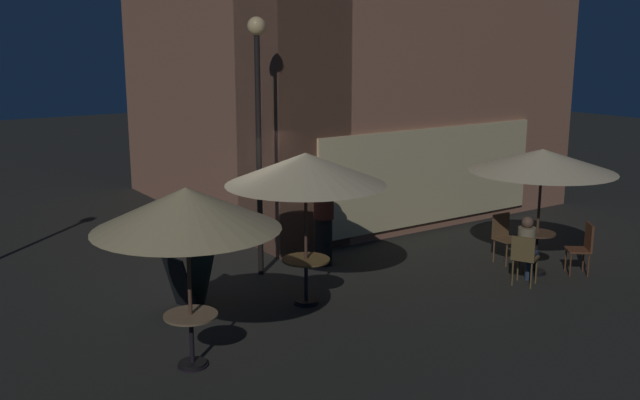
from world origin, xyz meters
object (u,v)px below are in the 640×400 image
(cafe_chair_0, at_px, (524,255))
(cafe_chair_2, at_px, (504,233))
(cafe_table_1, at_px, (191,329))
(patio_umbrella_1, at_px, (186,209))
(patron_seated_0, at_px, (527,246))
(street_lamp_near_corner, at_px, (258,102))
(patron_standing_1, at_px, (324,223))
(patio_umbrella_0, at_px, (306,169))
(patio_umbrella_2, at_px, (542,161))
(cafe_table_2, at_px, (536,245))
(cafe_chair_1, at_px, (584,244))
(menu_sandwich_board, at_px, (189,280))
(cafe_table_0, at_px, (306,270))

(cafe_chair_0, distance_m, cafe_chair_2, 1.39)
(cafe_table_1, relative_size, cafe_chair_0, 0.81)
(patio_umbrella_1, relative_size, patron_seated_0, 1.97)
(street_lamp_near_corner, bearing_deg, patron_standing_1, -8.22)
(patio_umbrella_1, relative_size, patron_standing_1, 1.46)
(street_lamp_near_corner, relative_size, cafe_table_1, 6.31)
(cafe_table_1, xyz_separation_m, patio_umbrella_0, (2.49, 1.09, 1.70))
(patio_umbrella_0, xyz_separation_m, patio_umbrella_2, (4.31, -1.06, -0.13))
(cafe_table_2, xyz_separation_m, cafe_chair_1, (0.66, -0.51, 0.03))
(patio_umbrella_2, bearing_deg, cafe_chair_0, -155.19)
(street_lamp_near_corner, height_order, cafe_chair_0, street_lamp_near_corner)
(street_lamp_near_corner, relative_size, patio_umbrella_1, 1.90)
(cafe_chair_1, height_order, patron_standing_1, patron_standing_1)
(patio_umbrella_0, relative_size, cafe_chair_0, 2.82)
(street_lamp_near_corner, xyz_separation_m, patio_umbrella_0, (-0.14, -1.72, -0.90))
(cafe_table_2, relative_size, cafe_chair_0, 0.86)
(cafe_chair_0, bearing_deg, patron_seated_0, 0.00)
(cafe_table_2, relative_size, patron_standing_1, 0.47)
(patio_umbrella_0, bearing_deg, cafe_table_2, -13.85)
(cafe_table_2, distance_m, patio_umbrella_1, 6.98)
(menu_sandwich_board, xyz_separation_m, cafe_table_1, (-0.85, -1.99, 0.06))
(cafe_chair_2, distance_m, patron_seated_0, 1.27)
(patio_umbrella_0, xyz_separation_m, cafe_chair_0, (3.58, -1.40, -1.66))
(cafe_table_2, distance_m, patio_umbrella_0, 4.75)
(cafe_chair_2, relative_size, patron_seated_0, 0.77)
(cafe_chair_1, bearing_deg, cafe_table_2, 0.00)
(patio_umbrella_0, relative_size, patio_umbrella_1, 1.06)
(cafe_chair_2, height_order, patron_standing_1, patron_standing_1)
(patio_umbrella_0, relative_size, patron_seated_0, 2.08)
(cafe_table_0, height_order, patron_seated_0, patron_seated_0)
(patio_umbrella_1, distance_m, cafe_chair_2, 7.07)
(street_lamp_near_corner, bearing_deg, patron_seated_0, -40.58)
(street_lamp_near_corner, height_order, patio_umbrella_0, street_lamp_near_corner)
(street_lamp_near_corner, distance_m, patron_seated_0, 5.29)
(cafe_table_1, xyz_separation_m, patron_standing_1, (3.89, 2.62, 0.30))
(patio_umbrella_1, distance_m, cafe_chair_1, 7.64)
(cafe_chair_1, bearing_deg, patio_umbrella_2, 0.00)
(patron_seated_0, bearing_deg, menu_sandwich_board, 132.44)
(menu_sandwich_board, xyz_separation_m, patio_umbrella_1, (-0.85, -1.99, 1.67))
(cafe_chair_2, distance_m, patron_standing_1, 3.46)
(cafe_table_2, height_order, cafe_chair_2, cafe_chair_2)
(menu_sandwich_board, distance_m, patio_umbrella_0, 2.57)
(patio_umbrella_1, distance_m, patron_seated_0, 6.37)
(patio_umbrella_0, bearing_deg, patron_seated_0, -19.86)
(menu_sandwich_board, xyz_separation_m, cafe_table_0, (1.64, -0.90, 0.11))
(street_lamp_near_corner, distance_m, cafe_chair_2, 5.31)
(street_lamp_near_corner, relative_size, cafe_chair_0, 5.08)
(patio_umbrella_0, xyz_separation_m, patron_seated_0, (3.71, -1.34, -1.53))
(cafe_table_0, relative_size, cafe_chair_1, 0.81)
(cafe_chair_0, bearing_deg, cafe_table_0, 133.82)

